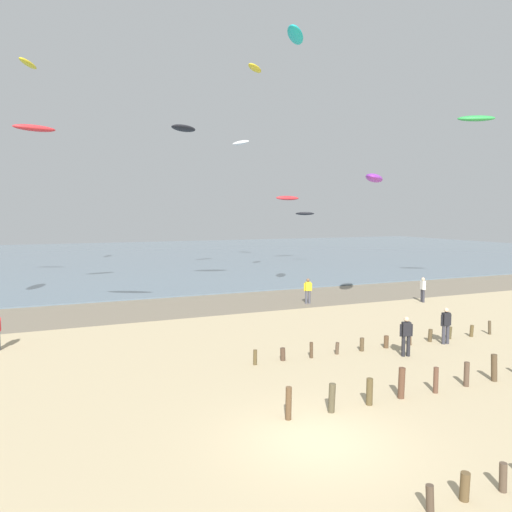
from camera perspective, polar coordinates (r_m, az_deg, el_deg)
The scene contains 18 objects.
ground_plane at distance 14.26m, azimuth 7.05°, elevation -20.32°, with size 160.00×160.00×0.00m, color tan.
wet_sand_strip at distance 32.49m, azimuth -11.29°, elevation -5.94°, with size 120.00×7.36×0.01m, color #7A6D59.
sea at distance 70.48m, azimuth -17.88°, elevation -0.21°, with size 160.00×70.00×0.10m, color slate.
groyne_mid at distance 23.57m, azimuth 15.04°, elevation -9.43°, with size 13.01×0.37×0.69m.
person_nearest_camera at distance 22.21m, azimuth 16.92°, elevation -8.72°, with size 0.55×0.32×1.71m.
person_by_waterline at distance 35.80m, azimuth 18.67°, elevation -3.61°, with size 0.29×0.56×1.71m.
person_right_flank at distance 24.84m, azimuth 21.04°, elevation -7.38°, with size 0.57×0.25×1.71m.
person_far_down_beach at distance 33.58m, azimuth 6.00°, elevation -3.93°, with size 0.56×0.29×1.71m.
kite_aloft_0 at distance 60.58m, azimuth -1.78°, elevation 12.92°, with size 2.95×0.95×0.47m, color white.
kite_aloft_1 at distance 58.09m, azimuth 5.65°, elevation 4.89°, with size 2.17×0.69×0.35m, color black.
kite_aloft_2 at distance 39.47m, azimuth -24.18°, elevation 13.30°, with size 2.91×0.93×0.47m, color red.
kite_aloft_3 at distance 32.34m, azimuth 13.46°, elevation 8.73°, with size 3.20×1.02×0.51m, color purple.
kite_aloft_4 at distance 31.20m, azimuth 4.56°, elevation 24.05°, with size 2.93×0.94×0.47m, color #19B2B7.
kite_aloft_5 at distance 43.17m, azimuth 24.05°, elevation 14.29°, with size 2.84×0.91×0.45m, color green.
kite_aloft_6 at distance 49.80m, azimuth -8.34°, elevation 14.36°, with size 3.14×1.00×0.50m, color black.
kite_aloft_8 at distance 61.00m, azimuth 3.65°, elevation 6.69°, with size 3.20×1.02×0.51m, color red.
kite_aloft_9 at distance 53.23m, azimuth -24.80°, elevation 19.51°, with size 3.12×1.00×0.50m, color yellow.
kite_aloft_12 at distance 42.44m, azimuth -0.13°, elevation 20.84°, with size 2.46×0.79×0.39m, color yellow.
Camera 1 is at (-6.57, -11.10, 6.08)m, focal length 34.70 mm.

